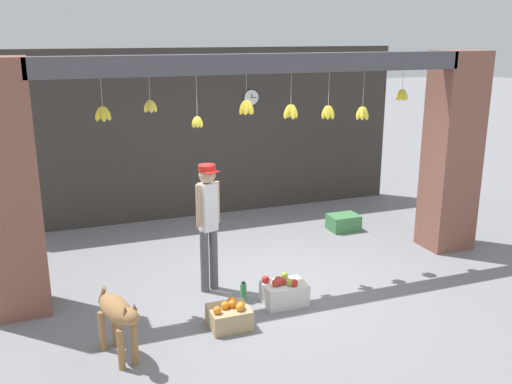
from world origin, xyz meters
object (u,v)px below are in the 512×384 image
at_px(fruit_crate_apples, 284,292).
at_px(wall_clock, 251,97).
at_px(fruit_crate_oranges, 229,316).
at_px(produce_box_green, 343,222).
at_px(dog, 118,314).
at_px(water_bottle, 243,293).
at_px(shopkeeper, 208,217).

height_order(fruit_crate_apples, wall_clock, wall_clock).
relative_size(fruit_crate_oranges, produce_box_green, 0.92).
bearing_deg(fruit_crate_oranges, wall_clock, 66.56).
bearing_deg(dog, water_bottle, 98.19).
height_order(shopkeeper, fruit_crate_apples, shopkeeper).
bearing_deg(produce_box_green, fruit_crate_oranges, -138.96).
bearing_deg(shopkeeper, produce_box_green, -168.69).
distance_m(dog, fruit_crate_oranges, 1.33).
bearing_deg(shopkeeper, fruit_crate_apples, 119.99).
xyz_separation_m(shopkeeper, produce_box_green, (2.81, 1.47, -0.87)).
bearing_deg(water_bottle, fruit_crate_apples, -26.04).
relative_size(fruit_crate_oranges, water_bottle, 1.67).
height_order(fruit_crate_oranges, water_bottle, fruit_crate_oranges).
bearing_deg(wall_clock, shopkeeper, -119.12).
distance_m(fruit_crate_oranges, water_bottle, 0.64).
relative_size(shopkeeper, produce_box_green, 3.38).
bearing_deg(water_bottle, shopkeeper, 120.89).
relative_size(dog, produce_box_green, 1.77).
bearing_deg(fruit_crate_oranges, shopkeeper, 86.47).
relative_size(shopkeeper, water_bottle, 6.15).
height_order(dog, shopkeeper, shopkeeper).
bearing_deg(produce_box_green, water_bottle, -141.94).
relative_size(water_bottle, wall_clock, 0.96).
bearing_deg(dog, wall_clock, 128.04).
height_order(dog, water_bottle, dog).
bearing_deg(wall_clock, fruit_crate_oranges, -113.44).
height_order(shopkeeper, water_bottle, shopkeeper).
height_order(fruit_crate_oranges, produce_box_green, fruit_crate_oranges).
relative_size(dog, water_bottle, 3.22).
distance_m(fruit_crate_apples, produce_box_green, 3.00).
distance_m(shopkeeper, wall_clock, 3.72).
xyz_separation_m(dog, fruit_crate_oranges, (1.26, 0.23, -0.37)).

